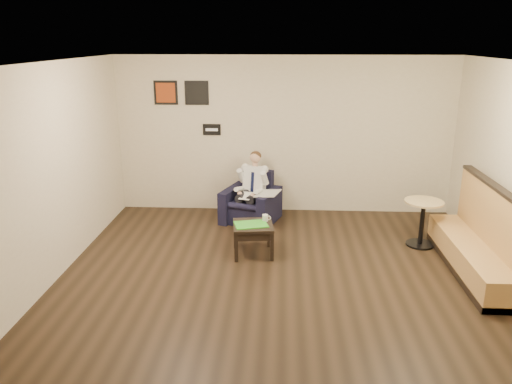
# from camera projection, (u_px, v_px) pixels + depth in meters

# --- Properties ---
(ground) EXTENTS (6.00, 6.00, 0.00)m
(ground) POSITION_uv_depth(u_px,v_px,m) (282.00, 286.00, 6.47)
(ground) COLOR black
(ground) RESTS_ON ground
(wall_back) EXTENTS (6.00, 0.02, 2.80)m
(wall_back) POSITION_uv_depth(u_px,v_px,m) (284.00, 136.00, 8.92)
(wall_back) COLOR beige
(wall_back) RESTS_ON ground
(wall_front) EXTENTS (6.00, 0.02, 2.80)m
(wall_front) POSITION_uv_depth(u_px,v_px,m) (284.00, 312.00, 3.20)
(wall_front) COLOR beige
(wall_front) RESTS_ON ground
(wall_left) EXTENTS (0.02, 6.00, 2.80)m
(wall_left) POSITION_uv_depth(u_px,v_px,m) (43.00, 179.00, 6.21)
(wall_left) COLOR beige
(wall_left) RESTS_ON ground
(ceiling) EXTENTS (6.00, 6.00, 0.02)m
(ceiling) POSITION_uv_depth(u_px,v_px,m) (286.00, 64.00, 5.64)
(ceiling) COLOR white
(ceiling) RESTS_ON wall_back
(seating_sign) EXTENTS (0.32, 0.02, 0.20)m
(seating_sign) POSITION_uv_depth(u_px,v_px,m) (212.00, 130.00, 8.94)
(seating_sign) COLOR black
(seating_sign) RESTS_ON wall_back
(art_print_left) EXTENTS (0.42, 0.03, 0.42)m
(art_print_left) POSITION_uv_depth(u_px,v_px,m) (166.00, 93.00, 8.79)
(art_print_left) COLOR #913611
(art_print_left) RESTS_ON wall_back
(art_print_right) EXTENTS (0.42, 0.03, 0.42)m
(art_print_right) POSITION_uv_depth(u_px,v_px,m) (197.00, 93.00, 8.76)
(art_print_right) COLOR black
(art_print_right) RESTS_ON wall_back
(armchair) EXTENTS (1.10, 1.10, 0.84)m
(armchair) POSITION_uv_depth(u_px,v_px,m) (251.00, 198.00, 8.65)
(armchair) COLOR black
(armchair) RESTS_ON ground
(seated_man) EXTENTS (0.79, 0.95, 1.15)m
(seated_man) POSITION_uv_depth(u_px,v_px,m) (248.00, 191.00, 8.51)
(seated_man) COLOR silver
(seated_man) RESTS_ON armchair
(lap_papers) EXTENTS (0.26, 0.31, 0.01)m
(lap_papers) POSITION_uv_depth(u_px,v_px,m) (246.00, 196.00, 8.44)
(lap_papers) COLOR white
(lap_papers) RESTS_ON seated_man
(newspaper) EXTENTS (0.48, 0.54, 0.01)m
(newspaper) POSITION_uv_depth(u_px,v_px,m) (268.00, 193.00, 8.40)
(newspaper) COLOR silver
(newspaper) RESTS_ON armchair
(side_table) EXTENTS (0.64, 0.64, 0.47)m
(side_table) POSITION_uv_depth(u_px,v_px,m) (253.00, 239.00, 7.36)
(side_table) COLOR black
(side_table) RESTS_ON ground
(green_folder) EXTENTS (0.54, 0.44, 0.01)m
(green_folder) POSITION_uv_depth(u_px,v_px,m) (251.00, 224.00, 7.26)
(green_folder) COLOR green
(green_folder) RESTS_ON side_table
(coffee_mug) EXTENTS (0.10, 0.10, 0.10)m
(coffee_mug) POSITION_uv_depth(u_px,v_px,m) (265.00, 218.00, 7.40)
(coffee_mug) COLOR white
(coffee_mug) RESTS_ON side_table
(smartphone) EXTENTS (0.15, 0.08, 0.01)m
(smartphone) POSITION_uv_depth(u_px,v_px,m) (256.00, 220.00, 7.45)
(smartphone) COLOR black
(smartphone) RESTS_ON side_table
(banquette) EXTENTS (0.56, 2.33, 1.19)m
(banquette) POSITION_uv_depth(u_px,v_px,m) (475.00, 230.00, 6.72)
(banquette) COLOR #B48446
(banquette) RESTS_ON ground
(cafe_table) EXTENTS (0.61, 0.61, 0.72)m
(cafe_table) POSITION_uv_depth(u_px,v_px,m) (422.00, 223.00, 7.63)
(cafe_table) COLOR tan
(cafe_table) RESTS_ON ground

